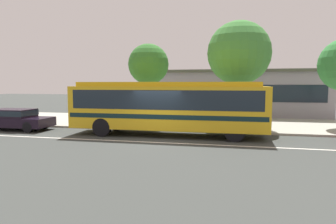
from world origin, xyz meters
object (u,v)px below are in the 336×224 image
sedan_behind_bus (15,118)px  bus_stop_sign (235,102)px  transit_bus (168,105)px  street_tree_near_stop (148,65)px  street_tree_mid_block (239,53)px  pedestrian_walking_along_curb (133,109)px  pedestrian_waiting_near_sign (191,111)px

sedan_behind_bus → bus_stop_sign: (13.34, 2.09, 1.04)m
transit_bus → sedan_behind_bus: size_ratio=2.41×
street_tree_near_stop → street_tree_mid_block: street_tree_mid_block is taller
sedan_behind_bus → pedestrian_walking_along_curb: bearing=27.3°
pedestrian_walking_along_curb → bus_stop_sign: 6.95m
pedestrian_waiting_near_sign → street_tree_mid_block: street_tree_mid_block is taller
pedestrian_walking_along_curb → pedestrian_waiting_near_sign: bearing=-5.5°
transit_bus → street_tree_near_stop: street_tree_near_stop is taller
transit_bus → pedestrian_waiting_near_sign: 3.11m
transit_bus → bus_stop_sign: (3.60, 2.03, 0.05)m
sedan_behind_bus → pedestrian_walking_along_curb: 7.36m
pedestrian_walking_along_curb → bus_stop_sign: (6.81, -1.28, 0.62)m
transit_bus → sedan_behind_bus: 9.78m
transit_bus → pedestrian_walking_along_curb: size_ratio=6.07×
sedan_behind_bus → street_tree_mid_block: size_ratio=0.66×
sedan_behind_bus → street_tree_near_stop: (7.47, 4.04, 3.43)m
sedan_behind_bus → street_tree_near_stop: size_ratio=0.81×
pedestrian_walking_along_curb → street_tree_mid_block: (6.98, 0.42, 3.63)m
street_tree_mid_block → bus_stop_sign: bearing=-95.8°
pedestrian_walking_along_curb → street_tree_near_stop: 3.22m
pedestrian_waiting_near_sign → bus_stop_sign: 2.95m
street_tree_near_stop → street_tree_mid_block: 6.07m
pedestrian_waiting_near_sign → pedestrian_walking_along_curb: bearing=174.5°
transit_bus → bus_stop_sign: 4.14m
sedan_behind_bus → street_tree_mid_block: 14.60m
bus_stop_sign → pedestrian_walking_along_curb: bearing=169.3°
bus_stop_sign → street_tree_mid_block: (0.17, 1.70, 3.02)m
pedestrian_waiting_near_sign → pedestrian_walking_along_curb: (-4.07, 0.39, 0.01)m
sedan_behind_bus → street_tree_near_stop: 9.16m
transit_bus → pedestrian_walking_along_curb: transit_bus is taller
pedestrian_waiting_near_sign → bus_stop_sign: bearing=-18.1°
transit_bus → street_tree_mid_block: street_tree_mid_block is taller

